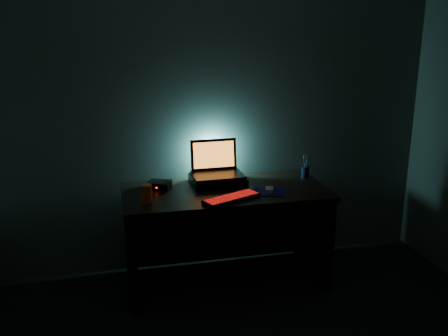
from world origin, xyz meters
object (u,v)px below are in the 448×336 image
object	(u,v)px
keyboard	(232,198)
mouse	(269,190)
pen_cup	(305,172)
juice_glass	(147,194)
router	(159,185)
laptop	(216,167)

from	to	relation	value
keyboard	mouse	xyz separation A→B (m)	(0.31, 0.10, 0.00)
pen_cup	keyboard	bearing A→B (deg)	-151.84
mouse	juice_glass	distance (m)	0.88
juice_glass	router	size ratio (longest dim) A/B	0.62
laptop	router	bearing A→B (deg)	-173.78
pen_cup	router	world-z (taller)	pen_cup
pen_cup	juice_glass	xyz separation A→B (m)	(-1.26, -0.29, 0.02)
laptop	pen_cup	world-z (taller)	laptop
keyboard	juice_glass	world-z (taller)	juice_glass
keyboard	pen_cup	size ratio (longest dim) A/B	4.91
keyboard	mouse	world-z (taller)	mouse
keyboard	laptop	bearing A→B (deg)	68.25
laptop	pen_cup	distance (m)	0.71
pen_cup	juice_glass	distance (m)	1.29
keyboard	router	xyz separation A→B (m)	(-0.46, 0.36, 0.01)
pen_cup	juice_glass	bearing A→B (deg)	-167.15
laptop	router	size ratio (longest dim) A/B	1.92
laptop	keyboard	distance (m)	0.44
laptop	pen_cup	bearing A→B (deg)	-5.85
mouse	keyboard	bearing A→B (deg)	-142.63
laptop	juice_glass	xyz separation A→B (m)	(-0.55, -0.34, -0.06)
pen_cup	juice_glass	world-z (taller)	juice_glass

